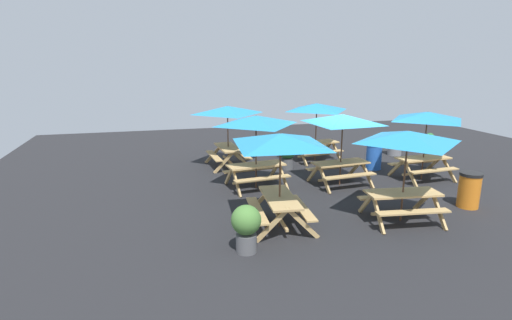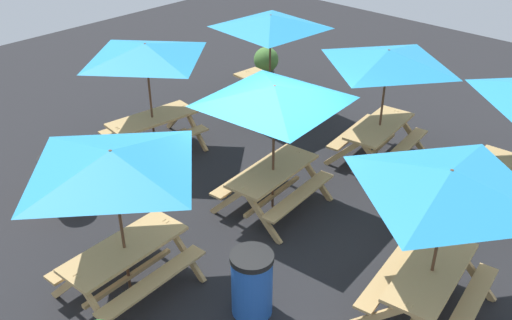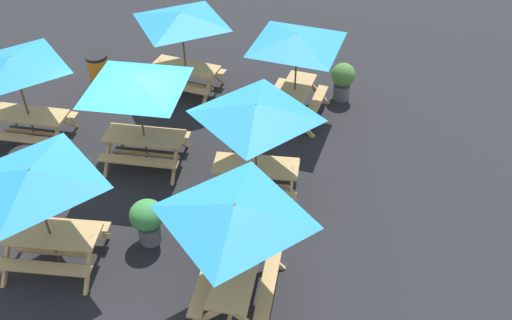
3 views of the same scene
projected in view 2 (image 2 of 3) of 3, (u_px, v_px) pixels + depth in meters
ground_plane at (271, 214)px, 9.88m from camera, size 24.20×24.20×0.00m
picnic_table_0 at (113, 172)px, 7.29m from camera, size 2.12×2.12×2.34m
picnic_table_1 at (387, 66)px, 10.57m from camera, size 2.23×2.23×2.34m
picnic_table_2 at (274, 104)px, 9.10m from camera, size 2.82×2.82×2.34m
picnic_table_3 at (146, 59)px, 10.87m from camera, size 2.22×2.22×2.34m
picnic_table_4 at (448, 192)px, 6.87m from camera, size 2.26×2.26×2.34m
picnic_table_5 at (270, 29)px, 12.54m from camera, size 2.82×2.82×2.34m
trash_bin_blue at (252, 283)px, 7.66m from camera, size 0.59×0.59×0.98m
trash_bin_orange at (59, 181)px, 9.89m from camera, size 0.59×0.59×0.98m
potted_plant_1 at (423, 206)px, 9.09m from camera, size 0.68×0.68×0.99m
potted_plant_2 at (266, 64)px, 14.57m from camera, size 0.63×0.63×1.03m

